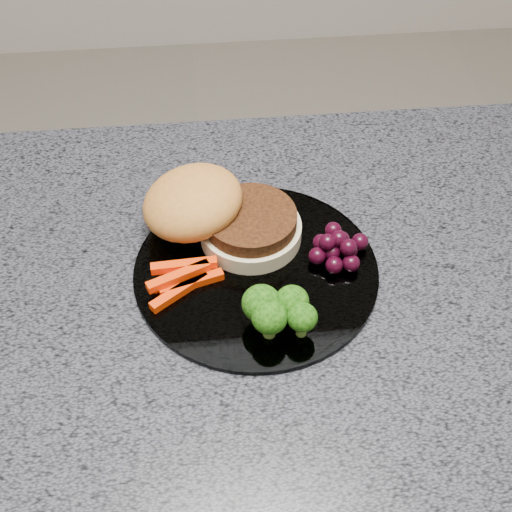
{
  "coord_description": "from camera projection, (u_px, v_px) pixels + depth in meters",
  "views": [
    {
      "loc": [
        0.01,
        -0.47,
        1.47
      ],
      "look_at": [
        0.06,
        0.03,
        0.93
      ],
      "focal_mm": 50.0,
      "sensor_mm": 36.0,
      "label": 1
    }
  ],
  "objects": [
    {
      "name": "island_cabinet",
      "position": [
        220.0,
        492.0,
        1.08
      ],
      "size": [
        1.2,
        0.6,
        0.86
      ],
      "primitive_type": "cube",
      "color": "#4E321A",
      "rests_on": "ground"
    },
    {
      "name": "countertop",
      "position": [
        204.0,
        309.0,
        0.75
      ],
      "size": [
        1.2,
        0.6,
        0.04
      ],
      "primitive_type": "cube",
      "color": "#494A53",
      "rests_on": "island_cabinet"
    },
    {
      "name": "plate",
      "position": [
        256.0,
        271.0,
        0.76
      ],
      "size": [
        0.26,
        0.26,
        0.01
      ],
      "primitive_type": "cylinder",
      "color": "white",
      "rests_on": "countertop"
    },
    {
      "name": "burger",
      "position": [
        213.0,
        214.0,
        0.77
      ],
      "size": [
        0.2,
        0.16,
        0.06
      ],
      "rotation": [
        0.0,
        0.0,
        -0.29
      ],
      "color": "beige",
      "rests_on": "plate"
    },
    {
      "name": "carrot_sticks",
      "position": [
        183.0,
        278.0,
        0.74
      ],
      "size": [
        0.08,
        0.07,
        0.02
      ],
      "rotation": [
        0.0,
        0.0,
        0.14
      ],
      "color": "#FA3504",
      "rests_on": "plate"
    },
    {
      "name": "broccoli",
      "position": [
        277.0,
        309.0,
        0.69
      ],
      "size": [
        0.07,
        0.05,
        0.05
      ],
      "rotation": [
        0.0,
        0.0,
        -0.18
      ],
      "color": "olive",
      "rests_on": "plate"
    },
    {
      "name": "grape_bunch",
      "position": [
        338.0,
        248.0,
        0.76
      ],
      "size": [
        0.07,
        0.06,
        0.03
      ],
      "rotation": [
        0.0,
        0.0,
        -0.16
      ],
      "color": "black",
      "rests_on": "plate"
    }
  ]
}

